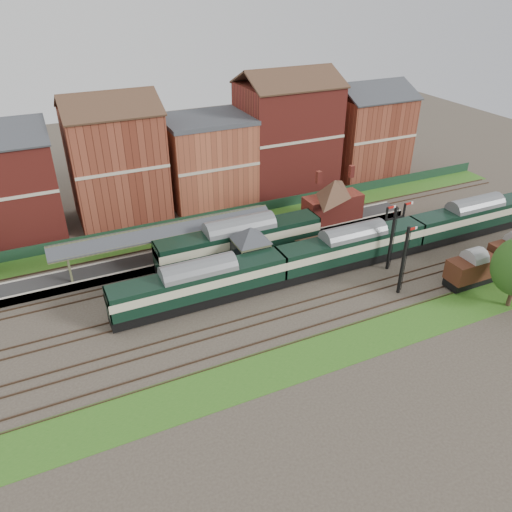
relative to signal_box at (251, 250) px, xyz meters
name	(u,v)px	position (x,y,z in m)	size (l,w,h in m)	color
ground	(287,282)	(3.00, -3.25, -3.19)	(160.00, 160.00, 0.00)	#473D33
grass_back	(232,224)	(3.00, 12.75, -3.16)	(90.00, 4.50, 0.06)	#2D6619
grass_front	(346,345)	(3.00, -15.25, -3.16)	(90.00, 5.00, 0.06)	#2D6619
fence	(227,213)	(3.00, 14.75, -2.44)	(90.00, 0.12, 1.50)	#193823
platform	(214,248)	(-2.00, 6.50, -2.69)	(55.00, 3.40, 1.00)	#2D2D2D
signal_box	(251,250)	(0.00, 0.00, 0.00)	(5.40, 5.40, 6.00)	#5B6C4C
brick_hut	(311,250)	(8.00, 0.00, -2.00)	(3.20, 2.64, 2.94)	maroon
station_building	(333,200)	(15.00, 6.50, 0.76)	(8.10, 8.10, 5.90)	maroon
canopy	(164,228)	(-8.00, 6.50, 1.39)	(26.00, 3.89, 4.08)	#4F5133
semaphore_bracket	(393,234)	(15.04, -5.75, 1.44)	(3.60, 0.25, 8.18)	black
semaphore_siding	(404,260)	(13.02, -10.25, 0.96)	(1.23, 0.25, 8.00)	black
town_backdrop	(206,156)	(2.82, 21.75, 3.81)	(69.00, 10.00, 16.00)	maroon
dmu_train	(352,247)	(11.50, -3.25, -0.67)	(56.26, 2.96, 4.32)	black
platform_railcar	(240,241)	(0.05, 3.25, -0.48)	(20.24, 3.19, 4.66)	black
goods_van_b	(471,269)	(21.14, -12.25, -1.21)	(5.70, 2.47, 3.46)	black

